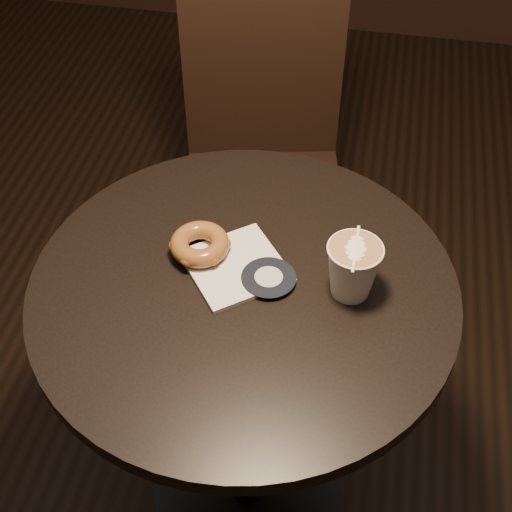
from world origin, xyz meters
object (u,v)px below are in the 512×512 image
pastry_bag (236,266)px  latte_cup (353,270)px  doughnut (200,244)px  cafe_table (245,355)px  chair (263,140)px

pastry_bag → latte_cup: latte_cup is taller
latte_cup → doughnut: bearing=172.6°
cafe_table → doughnut: 0.24m
doughnut → latte_cup: latte_cup is taller
pastry_bag → doughnut: 0.07m
latte_cup → cafe_table: bearing=-174.6°
cafe_table → chair: chair is taller
doughnut → latte_cup: size_ratio=1.02×
cafe_table → latte_cup: 0.30m
pastry_bag → latte_cup: size_ratio=1.52×
cafe_table → pastry_bag: (-0.02, 0.03, 0.20)m
pastry_bag → doughnut: (-0.07, 0.02, 0.02)m
cafe_table → pastry_bag: pastry_bag is taller
latte_cup → chair: bearing=112.1°
cafe_table → chair: (-0.09, 0.65, -0.01)m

